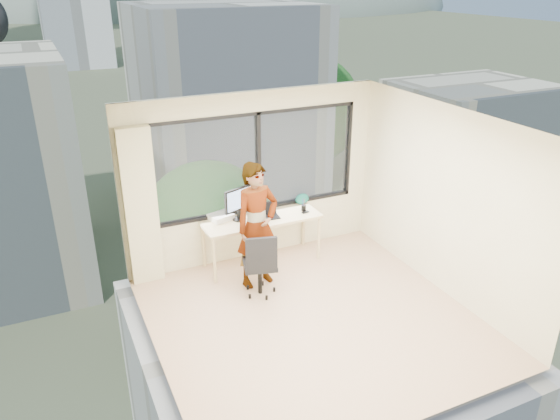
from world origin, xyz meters
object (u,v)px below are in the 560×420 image
desk (262,240)px  handbag (302,199)px  chair (260,262)px  game_console (221,217)px  person (257,225)px  laptop (269,212)px  monitor (239,204)px

desk → handbag: size_ratio=7.79×
chair → handbag: (1.17, 1.03, 0.35)m
desk → game_console: game_console is taller
game_console → handbag: bearing=-15.5°
person → laptop: size_ratio=5.73×
desk → monitor: monitor is taller
monitor → handbag: 1.14m
chair → laptop: 0.99m
handbag → person: bearing=-142.9°
game_console → monitor: bearing=-43.2°
chair → monitor: monitor is taller
person → handbag: bearing=23.9°
person → game_console: (-0.28, 0.75, -0.12)m
monitor → handbag: bearing=-14.3°
chair → game_console: (-0.19, 1.03, 0.30)m
chair → handbag: size_ratio=4.26×
desk → laptop: (0.11, -0.02, 0.47)m
chair → person: (0.09, 0.28, 0.42)m
chair → game_console: 1.09m
desk → chair: 0.89m
person → monitor: bearing=82.3°
person → handbag: 1.32m
desk → chair: (-0.37, -0.80, 0.12)m
monitor → laptop: 0.48m
person → game_console: bearing=99.7°
chair → monitor: (0.05, 0.90, 0.52)m
game_console → chair: bearing=-95.0°
person → monitor: 0.63m
desk → laptop: size_ratio=5.65×
desk → game_console: size_ratio=5.45×
monitor → handbag: size_ratio=2.24×
game_console → person: bearing=-85.1°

